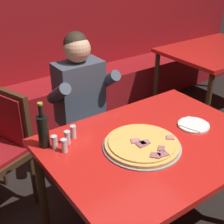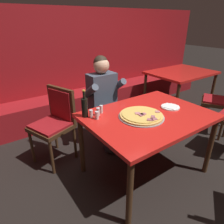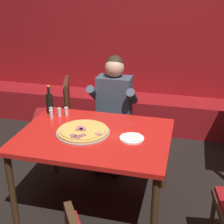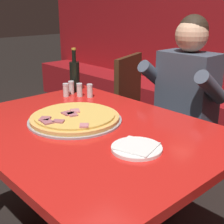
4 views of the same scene
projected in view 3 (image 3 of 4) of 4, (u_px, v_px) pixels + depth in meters
name	position (u px, v px, depth m)	size (l,w,h in m)	color
ground_plane	(96.00, 205.00, 3.03)	(24.00, 24.00, 0.00)	black
booth_wall_panel	(138.00, 59.00, 4.61)	(6.80, 0.16, 1.90)	maroon
booth_bench	(132.00, 112.00, 4.61)	(6.46, 0.48, 0.46)	maroon
main_dining_table	(94.00, 142.00, 2.76)	(1.32, 0.99, 0.77)	#422816
pizza	(83.00, 131.00, 2.75)	(0.48, 0.48, 0.05)	#9E9EA3
plate_white_paper	(132.00, 138.00, 2.64)	(0.21, 0.21, 0.02)	white
beer_bottle	(50.00, 103.00, 3.13)	(0.07, 0.07, 0.29)	black
shaker_red_pepper_flakes	(51.00, 112.00, 3.10)	(0.04, 0.04, 0.09)	silver
shaker_black_pepper	(66.00, 112.00, 3.10)	(0.04, 0.04, 0.09)	silver
shaker_parmesan	(51.00, 115.00, 3.03)	(0.04, 0.04, 0.09)	silver
shaker_oregano	(59.00, 113.00, 3.08)	(0.04, 0.04, 0.09)	silver
diner_seated_blue_shirt	(113.00, 108.00, 3.47)	(0.53, 0.53, 1.27)	black
dining_chair_side_aisle	(58.00, 111.00, 3.75)	(0.56, 0.56, 0.95)	#422816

